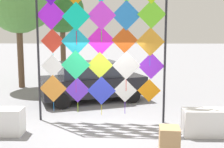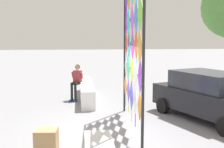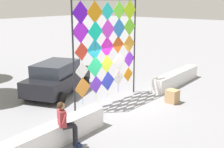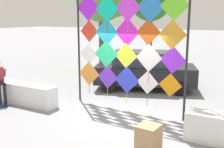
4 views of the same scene
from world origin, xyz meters
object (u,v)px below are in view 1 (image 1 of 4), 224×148
(cardboard_box_large, at_px, (169,140))
(tree_far_right, at_px, (20,6))
(kite_display_rack, at_px, (100,37))
(parked_car, at_px, (92,81))
(tree_palm_like, at_px, (61,12))

(cardboard_box_large, relative_size, tree_far_right, 0.11)
(kite_display_rack, height_order, parked_car, kite_display_rack)
(kite_display_rack, bearing_deg, tree_palm_like, 107.38)
(parked_car, height_order, cardboard_box_large, parked_car)
(tree_palm_like, xyz_separation_m, tree_far_right, (-1.35, -3.58, 0.05))
(tree_far_right, bearing_deg, cardboard_box_large, -53.54)
(kite_display_rack, bearing_deg, cardboard_box_large, -53.65)
(parked_car, height_order, tree_far_right, tree_far_right)
(parked_car, xyz_separation_m, cardboard_box_large, (2.26, -5.17, -0.51))
(parked_car, bearing_deg, kite_display_rack, -79.56)
(kite_display_rack, bearing_deg, tree_far_right, 126.50)
(tree_palm_like, distance_m, tree_far_right, 3.83)
(parked_car, relative_size, cardboard_box_large, 7.37)
(kite_display_rack, distance_m, parked_car, 3.39)
(kite_display_rack, distance_m, cardboard_box_large, 3.78)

